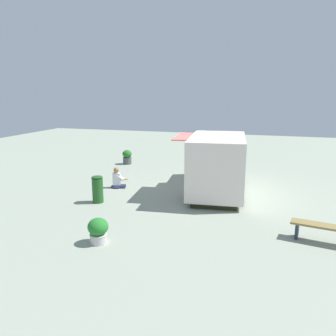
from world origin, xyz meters
The scene contains 7 objects.
ground_plane centered at (0.00, 0.00, 0.00)m, with size 40.00×40.00×0.00m, color #939D8B.
food_truck centered at (-0.99, -0.64, 1.14)m, with size 2.93×5.48×2.37m.
person_customer centered at (3.19, 0.16, 0.36)m, with size 0.78×0.56×0.90m.
planter_flowering_near centered at (1.37, 5.26, 0.38)m, with size 0.56×0.56×0.71m.
planter_flowering_far centered at (4.72, -4.41, 0.42)m, with size 0.53×0.53×0.81m.
plaza_bench centered at (-4.57, 3.46, 0.38)m, with size 1.86×0.72×0.50m.
trash_bin centered at (3.05, 2.16, 0.51)m, with size 0.41×0.41×1.02m.
Camera 1 is at (-2.88, 12.81, 4.05)m, focal length 35.67 mm.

